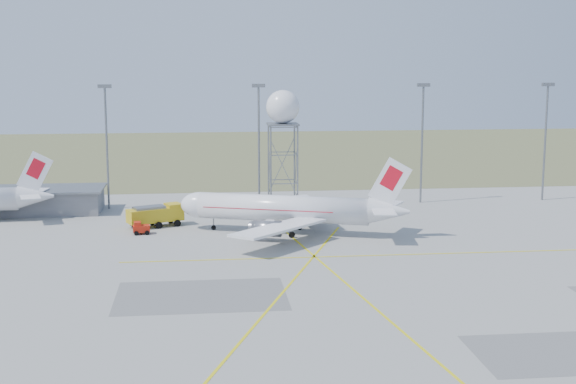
{
  "coord_description": "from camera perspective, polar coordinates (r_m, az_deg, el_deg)",
  "views": [
    {
      "loc": [
        -19.87,
        -67.18,
        25.02
      ],
      "look_at": [
        -7.98,
        40.0,
        6.69
      ],
      "focal_mm": 50.0,
      "sensor_mm": 36.0,
      "label": 1
    }
  ],
  "objects": [
    {
      "name": "building_grey",
      "position": [
        135.54,
        -16.92,
        -0.57
      ],
      "size": [
        19.0,
        10.0,
        3.9
      ],
      "color": "gray",
      "rests_on": "ground"
    },
    {
      "name": "radar_tower",
      "position": [
        130.77,
        -0.37,
        3.5
      ],
      "size": [
        5.42,
        5.42,
        19.63
      ],
      "color": "slate",
      "rests_on": "ground"
    },
    {
      "name": "mast_a",
      "position": [
        134.66,
        -12.78,
        3.89
      ],
      "size": [
        2.2,
        0.5,
        20.5
      ],
      "color": "slate",
      "rests_on": "ground"
    },
    {
      "name": "fire_truck",
      "position": [
        120.42,
        -9.32,
        -1.71
      ],
      "size": [
        8.58,
        5.74,
        3.27
      ],
      "rotation": [
        0.0,
        0.0,
        0.41
      ],
      "color": "gold",
      "rests_on": "ground"
    },
    {
      "name": "baggage_tug",
      "position": [
        115.95,
        -10.41,
        -2.63
      ],
      "size": [
        2.49,
        2.1,
        1.81
      ],
      "rotation": [
        0.0,
        0.0,
        0.11
      ],
      "color": "red",
      "rests_on": "ground"
    },
    {
      "name": "mast_c",
      "position": [
        139.06,
        9.52,
        4.17
      ],
      "size": [
        2.2,
        0.5,
        20.5
      ],
      "color": "slate",
      "rests_on": "ground"
    },
    {
      "name": "mast_b",
      "position": [
        134.17,
        -2.09,
        4.1
      ],
      "size": [
        2.2,
        0.5,
        20.5
      ],
      "color": "slate",
      "rests_on": "ground"
    },
    {
      "name": "airliner_main",
      "position": [
        113.98,
        -0.08,
        -1.24
      ],
      "size": [
        32.67,
        30.8,
        11.4
      ],
      "rotation": [
        0.0,
        0.0,
        2.81
      ],
      "color": "white",
      "rests_on": "ground"
    },
    {
      "name": "mast_d",
      "position": [
        146.59,
        17.85,
        4.11
      ],
      "size": [
        2.2,
        0.5,
        20.5
      ],
      "color": "slate",
      "rests_on": "ground"
    },
    {
      "name": "grass_strip",
      "position": [
        209.63,
        -0.85,
        2.79
      ],
      "size": [
        400.0,
        120.0,
        0.03
      ],
      "primitive_type": "cube",
      "color": "#5B6B3A",
      "rests_on": "ground"
    },
    {
      "name": "ground",
      "position": [
        74.39,
        9.7,
        -10.15
      ],
      "size": [
        400.0,
        400.0,
        0.0
      ],
      "primitive_type": "plane",
      "color": "#9E9F99",
      "rests_on": "ground"
    }
  ]
}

